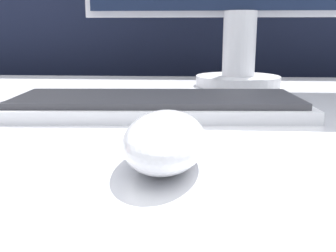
# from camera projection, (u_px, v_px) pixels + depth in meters

# --- Properties ---
(partition_panel) EXTENTS (5.00, 0.03, 1.04)m
(partition_panel) POSITION_uv_depth(u_px,v_px,m) (199.00, 159.00, 1.14)
(partition_panel) COLOR black
(partition_panel) RESTS_ON ground_plane
(computer_mouse_near) EXTENTS (0.07, 0.13, 0.04)m
(computer_mouse_near) POSITION_uv_depth(u_px,v_px,m) (165.00, 140.00, 0.32)
(computer_mouse_near) COLOR white
(computer_mouse_near) RESTS_ON desk
(keyboard) EXTENTS (0.40, 0.16, 0.02)m
(keyboard) POSITION_uv_depth(u_px,v_px,m) (156.00, 105.00, 0.52)
(keyboard) COLOR silver
(keyboard) RESTS_ON desk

